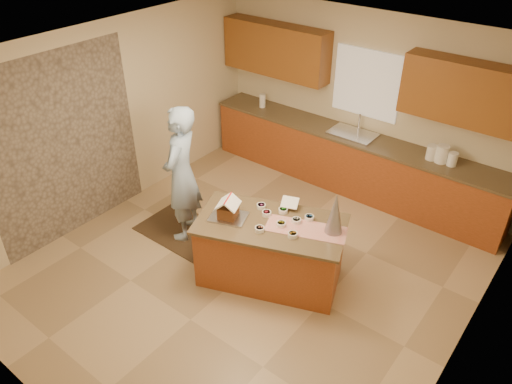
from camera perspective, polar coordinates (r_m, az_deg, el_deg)
floor at (r=6.37m, az=-0.40°, el=-8.65°), size 5.50×5.50×0.00m
ceiling at (r=5.00m, az=-0.52°, el=15.14°), size 5.50×5.50×0.00m
wall_back at (r=7.68m, az=12.58°, el=10.17°), size 5.50×5.50×0.00m
wall_front at (r=4.25m, az=-24.87°, el=-13.74°), size 5.50×5.50×0.00m
wall_left at (r=7.21m, az=-16.40°, el=8.07°), size 5.50×5.50×0.00m
wall_right at (r=4.73m, az=24.29°, el=-8.06°), size 5.50×5.50×0.00m
stone_accent at (r=6.86m, az=-21.38°, el=4.83°), size 0.00×2.50×2.50m
window_curtain at (r=7.55m, az=12.75°, el=12.20°), size 1.05×0.03×1.00m
back_counter_base at (r=7.83m, az=10.79°, el=3.40°), size 4.80×0.60×0.88m
back_counter_top at (r=7.62m, az=11.14°, el=6.41°), size 4.85×0.63×0.04m
upper_cabinet_left at (r=8.09m, az=2.31°, el=16.22°), size 1.85×0.35×0.80m
upper_cabinet_right at (r=6.86m, az=24.12°, el=10.25°), size 1.85×0.35×0.80m
sink at (r=7.62m, az=11.13°, el=6.34°), size 0.70×0.45×0.12m
faucet at (r=7.70m, az=11.91°, el=7.93°), size 0.03×0.03×0.28m
island_base at (r=5.96m, az=1.67°, el=-7.01°), size 1.84×1.36×0.81m
island_top at (r=5.70m, az=1.74°, el=-3.75°), size 1.93×1.46×0.04m
table_runner at (r=5.61m, az=5.83°, el=-4.29°), size 0.98×0.64×0.01m
baking_tray at (r=5.77m, az=-3.22°, el=-2.90°), size 0.51×0.44×0.02m
cookbook at (r=5.89m, az=3.95°, el=-1.24°), size 0.25×0.22×0.09m
tinsel_tree at (r=5.47m, az=9.17°, el=-2.46°), size 0.26×0.26×0.50m
rug at (r=7.00m, az=-8.29°, el=-4.52°), size 1.28×0.83×0.01m
boy at (r=6.44m, az=-8.64°, el=2.01°), size 0.68×0.81×1.88m
canister_a at (r=7.17m, az=19.77°, el=4.37°), size 0.15×0.15×0.21m
canister_b at (r=7.13m, az=20.80°, el=4.16°), size 0.17×0.17×0.25m
canister_c at (r=7.11m, az=21.87°, el=3.57°), size 0.13×0.13×0.19m
paper_towel at (r=8.38m, az=0.76°, el=10.57°), size 0.10×0.10×0.23m
gingerbread_house at (r=5.70m, az=-3.26°, el=-2.02°), size 0.33×0.33×0.26m
candy_bowls at (r=5.70m, az=2.94°, el=-3.20°), size 0.73×0.64×0.05m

